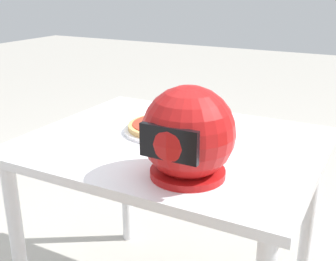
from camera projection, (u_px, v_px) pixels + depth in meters
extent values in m
cube|color=white|center=(172.00, 144.00, 1.43)|extent=(0.98, 0.80, 0.03)
cylinder|color=white|center=(308.00, 221.00, 1.64)|extent=(0.05, 0.05, 0.70)
cylinder|color=white|center=(126.00, 176.00, 2.03)|extent=(0.05, 0.05, 0.70)
cylinder|color=white|center=(19.00, 251.00, 1.46)|extent=(0.05, 0.05, 0.70)
cylinder|color=white|center=(164.00, 130.00, 1.50)|extent=(0.29, 0.29, 0.01)
cylinder|color=tan|center=(164.00, 126.00, 1.50)|extent=(0.26, 0.26, 0.02)
cylinder|color=red|center=(164.00, 124.00, 1.50)|extent=(0.23, 0.23, 0.00)
sphere|color=#234C1E|center=(156.00, 123.00, 1.47)|extent=(0.03, 0.03, 0.03)
sphere|color=#234C1E|center=(153.00, 120.00, 1.50)|extent=(0.03, 0.03, 0.03)
sphere|color=#234C1E|center=(155.00, 120.00, 1.49)|extent=(0.04, 0.04, 0.04)
sphere|color=#234C1E|center=(155.00, 123.00, 1.47)|extent=(0.03, 0.03, 0.03)
sphere|color=#234C1E|center=(174.00, 113.00, 1.57)|extent=(0.04, 0.04, 0.04)
cylinder|color=#E0D172|center=(165.00, 119.00, 1.51)|extent=(0.02, 0.02, 0.02)
cylinder|color=#E0D172|center=(159.00, 117.00, 1.54)|extent=(0.02, 0.02, 0.02)
cylinder|color=#E0D172|center=(167.00, 123.00, 1.47)|extent=(0.02, 0.02, 0.02)
sphere|color=#B21414|center=(188.00, 132.00, 1.12)|extent=(0.26, 0.26, 0.26)
cylinder|color=#B21414|center=(188.00, 172.00, 1.16)|extent=(0.21, 0.21, 0.02)
cube|color=black|center=(169.00, 144.00, 1.02)|extent=(0.16, 0.02, 0.09)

